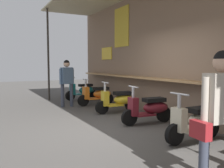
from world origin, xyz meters
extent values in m
plane|color=#474442|center=(0.00, 0.00, 0.00)|extent=(34.12, 34.12, 0.00)
cube|color=#7F6651|center=(0.00, 2.02, 1.94)|extent=(12.19, 0.25, 3.88)
cube|color=#A87F51|center=(0.00, 1.72, 1.08)|extent=(10.97, 0.36, 0.05)
cube|color=gold|center=(-2.81, 1.89, 2.83)|extent=(1.00, 0.02, 1.41)
cube|color=gold|center=(-4.00, 1.88, 1.92)|extent=(0.88, 0.03, 0.49)
cylinder|color=#332D28|center=(-5.12, -0.23, 1.89)|extent=(0.08, 0.08, 3.78)
ellipsoid|color=#197075|center=(-4.65, 1.25, 0.40)|extent=(0.43, 0.73, 0.30)
cube|color=black|center=(-4.64, 1.20, 0.60)|extent=(0.34, 0.57, 0.10)
cube|color=#197075|center=(-4.62, 0.90, 0.25)|extent=(0.42, 0.53, 0.04)
cube|color=#197075|center=(-4.59, 0.60, 0.47)|extent=(0.29, 0.18, 0.44)
cylinder|color=#B7B7BC|center=(-4.59, 0.60, 0.60)|extent=(0.07, 0.07, 0.70)
cylinder|color=#B7B7BC|center=(-4.59, 0.60, 0.95)|extent=(0.46, 0.07, 0.04)
cylinder|color=black|center=(-4.59, 0.50, 0.20)|extent=(0.13, 0.41, 0.40)
cylinder|color=black|center=(-4.67, 1.50, 0.20)|extent=(0.13, 0.41, 0.40)
ellipsoid|color=orange|center=(-3.12, 1.25, 0.40)|extent=(0.40, 0.71, 0.30)
cube|color=black|center=(-3.11, 1.20, 0.60)|extent=(0.31, 0.56, 0.10)
cube|color=orange|center=(-3.11, 0.90, 0.25)|extent=(0.39, 0.51, 0.04)
cube|color=orange|center=(-3.10, 0.60, 0.47)|extent=(0.28, 0.17, 0.44)
cylinder|color=#B7B7BC|center=(-3.10, 0.60, 0.60)|extent=(0.07, 0.07, 0.70)
cylinder|color=#B7B7BC|center=(-3.10, 0.60, 0.95)|extent=(0.46, 0.05, 0.04)
cylinder|color=black|center=(-3.10, 0.50, 0.20)|extent=(0.11, 0.40, 0.40)
cylinder|color=black|center=(-3.12, 1.50, 0.20)|extent=(0.11, 0.40, 0.40)
ellipsoid|color=gold|center=(-1.52, 1.25, 0.40)|extent=(0.42, 0.72, 0.30)
cube|color=black|center=(-1.52, 1.20, 0.60)|extent=(0.33, 0.56, 0.10)
cube|color=gold|center=(-1.53, 0.90, 0.25)|extent=(0.41, 0.52, 0.04)
cube|color=gold|center=(-1.55, 0.60, 0.47)|extent=(0.29, 0.17, 0.44)
cylinder|color=#B7B7BC|center=(-1.55, 0.60, 0.60)|extent=(0.07, 0.07, 0.70)
cylinder|color=#B7B7BC|center=(-1.55, 0.60, 0.95)|extent=(0.46, 0.06, 0.04)
cylinder|color=black|center=(-1.55, 0.50, 0.20)|extent=(0.12, 0.40, 0.40)
cylinder|color=black|center=(-1.50, 1.50, 0.20)|extent=(0.12, 0.40, 0.40)
ellipsoid|color=maroon|center=(0.05, 1.25, 0.40)|extent=(0.43, 0.73, 0.30)
cube|color=black|center=(0.05, 1.20, 0.60)|extent=(0.34, 0.57, 0.10)
cube|color=maroon|center=(0.02, 0.90, 0.25)|extent=(0.42, 0.53, 0.04)
cube|color=maroon|center=(0.00, 0.60, 0.47)|extent=(0.29, 0.18, 0.44)
cylinder|color=#B7B7BC|center=(0.00, 0.60, 0.60)|extent=(0.07, 0.07, 0.70)
cylinder|color=#B7B7BC|center=(0.00, 0.60, 0.95)|extent=(0.46, 0.07, 0.04)
cylinder|color=black|center=(-0.01, 0.50, 0.20)|extent=(0.13, 0.41, 0.40)
cylinder|color=black|center=(0.07, 1.50, 0.20)|extent=(0.13, 0.41, 0.40)
ellipsoid|color=beige|center=(1.55, 1.25, 0.40)|extent=(0.40, 0.71, 0.30)
cube|color=black|center=(1.55, 1.20, 0.60)|extent=(0.32, 0.56, 0.10)
cube|color=beige|center=(1.56, 0.90, 0.25)|extent=(0.39, 0.51, 0.04)
cube|color=beige|center=(1.57, 0.60, 0.47)|extent=(0.28, 0.17, 0.44)
cylinder|color=#B7B7BC|center=(1.57, 0.60, 0.60)|extent=(0.07, 0.07, 0.70)
cylinder|color=#B7B7BC|center=(1.57, 0.60, 0.95)|extent=(0.46, 0.05, 0.04)
cylinder|color=black|center=(1.57, 0.50, 0.20)|extent=(0.11, 0.40, 0.40)
cylinder|color=black|center=(1.54, 1.50, 0.20)|extent=(0.11, 0.40, 0.40)
cylinder|color=#383D4C|center=(2.92, -0.27, 0.41)|extent=(0.12, 0.12, 0.82)
cube|color=#ADA393|center=(3.02, -0.13, 1.11)|extent=(0.24, 0.43, 0.58)
sphere|color=tan|center=(3.02, -0.13, 1.52)|extent=(0.22, 0.22, 0.22)
sphere|color=black|center=(3.02, -0.13, 1.56)|extent=(0.20, 0.20, 0.20)
cylinder|color=#ADA393|center=(3.00, -0.37, 1.08)|extent=(0.08, 0.08, 0.55)
cube|color=maroon|center=(3.01, -0.44, 0.76)|extent=(0.27, 0.12, 0.20)
cylinder|color=#383D4C|center=(-3.31, -0.19, 0.40)|extent=(0.12, 0.12, 0.81)
cylinder|color=#383D4C|center=(-3.28, 0.13, 0.40)|extent=(0.12, 0.12, 0.81)
cube|color=slate|center=(-3.30, -0.03, 1.09)|extent=(0.28, 0.44, 0.57)
sphere|color=tan|center=(-3.30, -0.03, 1.50)|extent=(0.22, 0.22, 0.22)
sphere|color=black|center=(-3.30, -0.03, 1.54)|extent=(0.20, 0.20, 0.20)
cylinder|color=slate|center=(-3.25, -0.26, 1.07)|extent=(0.08, 0.08, 0.54)
cylinder|color=slate|center=(-3.35, 0.21, 1.07)|extent=(0.08, 0.08, 0.54)
camera|label=1|loc=(4.91, -2.57, 1.50)|focal=38.87mm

